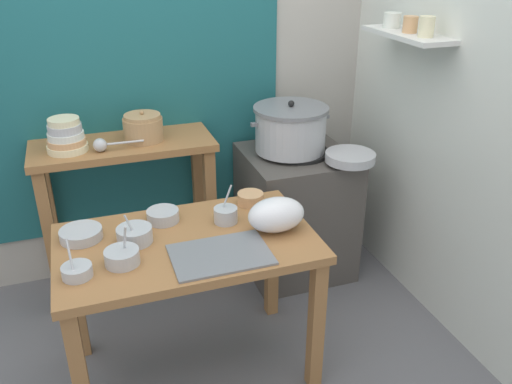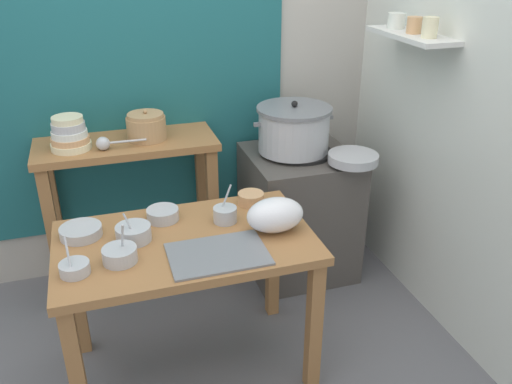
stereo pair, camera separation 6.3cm
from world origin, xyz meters
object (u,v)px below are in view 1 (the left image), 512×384
at_px(steamer_pot, 290,129).
at_px(serving_tray, 221,255).
at_px(back_shelf_table, 127,180).
at_px(wide_pan, 350,157).
at_px(bowl_stack_enamel, 66,136).
at_px(prep_bowl_1, 122,256).
at_px(prep_bowl_3, 163,215).
at_px(prep_bowl_4, 135,234).
at_px(prep_table, 188,261).
at_px(ladle, 102,145).
at_px(stove_block, 295,211).
at_px(prep_bowl_0, 81,234).
at_px(prep_bowl_2, 77,271).
at_px(clay_pot, 143,128).
at_px(prep_bowl_5, 226,214).
at_px(plastic_bag, 276,215).
at_px(prep_bowl_6, 250,198).

relative_size(steamer_pot, serving_tray, 1.18).
xyz_separation_m(back_shelf_table, wide_pan, (1.17, -0.37, 0.13)).
relative_size(bowl_stack_enamel, wide_pan, 0.74).
height_order(prep_bowl_1, prep_bowl_3, prep_bowl_1).
distance_m(steamer_pot, prep_bowl_4, 1.17).
height_order(prep_table, ladle, ladle).
bearing_deg(prep_bowl_3, prep_bowl_4, -135.11).
bearing_deg(prep_table, serving_tray, -58.65).
bearing_deg(prep_table, prep_bowl_1, -160.58).
bearing_deg(prep_bowl_4, steamer_pot, 33.29).
distance_m(stove_block, wide_pan, 0.53).
height_order(prep_bowl_0, prep_bowl_2, prep_bowl_2).
bearing_deg(bowl_stack_enamel, serving_tray, -59.92).
distance_m(clay_pot, bowl_stack_enamel, 0.39).
distance_m(prep_bowl_4, prep_bowl_5, 0.42).
bearing_deg(prep_bowl_0, plastic_bag, -13.82).
xyz_separation_m(back_shelf_table, steamer_pot, (0.92, -0.11, 0.23)).
distance_m(prep_table, prep_bowl_1, 0.33).
relative_size(wide_pan, prep_bowl_0, 1.52).
bearing_deg(clay_pot, plastic_bag, -62.57).
height_order(stove_block, clay_pot, clay_pot).
height_order(wide_pan, prep_bowl_2, prep_bowl_2).
xyz_separation_m(bowl_stack_enamel, prep_bowl_5, (0.64, -0.67, -0.22)).
height_order(clay_pot, prep_bowl_4, clay_pot).
bearing_deg(prep_bowl_5, plastic_bag, -37.09).
xyz_separation_m(back_shelf_table, prep_bowl_3, (0.10, -0.60, 0.07)).
xyz_separation_m(clay_pot, bowl_stack_enamel, (-0.39, -0.03, 0.01)).
xyz_separation_m(plastic_bag, prep_bowl_1, (-0.67, -0.05, -0.04)).
relative_size(back_shelf_table, prep_bowl_0, 5.34).
distance_m(prep_bowl_1, prep_bowl_2, 0.18).
bearing_deg(bowl_stack_enamel, clay_pot, 5.07).
bearing_deg(ladle, stove_block, -1.66).
distance_m(prep_table, prep_bowl_2, 0.49).
height_order(prep_table, prep_bowl_5, prep_bowl_5).
bearing_deg(prep_table, wide_pan, 22.94).
distance_m(clay_pot, prep_bowl_5, 0.77).
distance_m(stove_block, prep_bowl_1, 1.37).
bearing_deg(prep_bowl_5, ladle, 128.22).
distance_m(prep_bowl_4, prep_bowl_6, 0.60).
bearing_deg(prep_bowl_0, prep_table, -20.05).
bearing_deg(prep_bowl_2, prep_bowl_1, 11.52).
distance_m(plastic_bag, prep_bowl_6, 0.29).
xyz_separation_m(steamer_pot, prep_bowl_4, (-0.97, -0.64, -0.15)).
relative_size(plastic_bag, prep_bowl_6, 2.02).
bearing_deg(wide_pan, prep_table, -157.06).
height_order(plastic_bag, prep_bowl_0, plastic_bag).
distance_m(prep_bowl_0, prep_bowl_5, 0.63).
distance_m(stove_block, prep_bowl_5, 0.91).
bearing_deg(back_shelf_table, clay_pot, 0.00).
bearing_deg(prep_bowl_4, clay_pot, 77.63).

